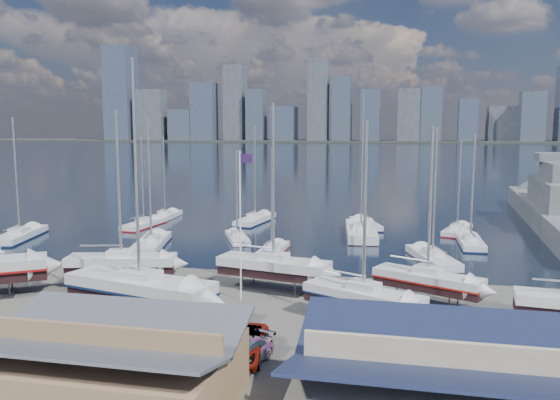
# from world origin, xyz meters

# --- Properties ---
(ground) EXTENTS (1400.00, 1400.00, 0.00)m
(ground) POSITION_xyz_m (0.00, -10.00, 0.00)
(ground) COLOR #605E59
(ground) RESTS_ON ground
(water) EXTENTS (1400.00, 600.00, 0.40)m
(water) POSITION_xyz_m (0.00, 300.00, -0.15)
(water) COLOR #182438
(water) RESTS_ON ground
(far_shore) EXTENTS (1400.00, 80.00, 2.20)m
(far_shore) POSITION_xyz_m (0.00, 560.00, 1.10)
(far_shore) COLOR #2D332D
(far_shore) RESTS_ON ground
(skyline) EXTENTS (639.14, 43.80, 107.69)m
(skyline) POSITION_xyz_m (-7.83, 553.76, 39.09)
(skyline) COLOR #475166
(skyline) RESTS_ON far_shore
(shed_grey) EXTENTS (12.60, 8.40, 4.17)m
(shed_grey) POSITION_xyz_m (0.00, -26.00, 2.15)
(shed_grey) COLOR #8C6B4C
(shed_grey) RESTS_ON ground
(shed_blue) EXTENTS (13.65, 9.45, 4.71)m
(shed_blue) POSITION_xyz_m (16.00, -26.00, 2.42)
(shed_blue) COLOR #BFB293
(shed_blue) RESTS_ON ground
(sailboat_cradle_2) EXTENTS (9.47, 4.58, 14.98)m
(sailboat_cradle_2) POSITION_xyz_m (-9.42, -6.89, 2.02)
(sailboat_cradle_2) COLOR #2D2D33
(sailboat_cradle_2) RESTS_ON ground
(sailboat_cradle_3) EXTENTS (11.75, 5.75, 18.13)m
(sailboat_cradle_3) POSITION_xyz_m (-4.13, -14.14, 2.18)
(sailboat_cradle_3) COLOR #2D2D33
(sailboat_cradle_3) RESTS_ON ground
(sailboat_cradle_4) EXTENTS (9.79, 4.50, 15.48)m
(sailboat_cradle_4) POSITION_xyz_m (3.60, -5.53, 2.05)
(sailboat_cradle_4) COLOR #2D2D33
(sailboat_cradle_4) RESTS_ON ground
(sailboat_cradle_5) EXTENTS (8.73, 5.86, 13.97)m
(sailboat_cradle_5) POSITION_xyz_m (11.41, -12.18, 1.97)
(sailboat_cradle_5) COLOR #2D2D33
(sailboat_cradle_5) RESTS_ON ground
(sailboat_cradle_6) EXTENTS (8.52, 5.68, 13.64)m
(sailboat_cradle_6) POSITION_xyz_m (15.95, -6.76, 1.95)
(sailboat_cradle_6) COLOR #2D2D33
(sailboat_cradle_6) RESTS_ON ground
(sailboat_moored_0) EXTENTS (5.20, 10.78, 15.53)m
(sailboat_moored_0) POSITION_xyz_m (-31.54, 8.92, 0.31)
(sailboat_moored_0) COLOR black
(sailboat_moored_0) RESTS_ON water
(sailboat_moored_1) EXTENTS (3.13, 8.92, 13.08)m
(sailboat_moored_1) POSITION_xyz_m (-20.50, 19.98, 0.31)
(sailboat_moored_1) COLOR black
(sailboat_moored_1) RESTS_ON water
(sailboat_moored_2) EXTENTS (2.81, 8.73, 13.04)m
(sailboat_moored_2) POSITION_xyz_m (-20.44, 26.98, 0.32)
(sailboat_moored_2) COLOR black
(sailboat_moored_2) RESTS_ON water
(sailboat_moored_3) EXTENTS (5.23, 10.66, 15.36)m
(sailboat_moored_3) POSITION_xyz_m (-13.71, 8.00, 0.31)
(sailboat_moored_3) COLOR black
(sailboat_moored_3) RESTS_ON water
(sailboat_moored_4) EXTENTS (5.08, 7.77, 11.44)m
(sailboat_moored_4) POSITION_xyz_m (-5.18, 13.53, 0.33)
(sailboat_moored_4) COLOR black
(sailboat_moored_4) RESTS_ON water
(sailboat_moored_5) EXTENTS (4.17, 10.08, 14.62)m
(sailboat_moored_5) POSITION_xyz_m (-6.34, 26.55, 0.31)
(sailboat_moored_5) COLOR black
(sailboat_moored_5) RESTS_ON water
(sailboat_moored_6) EXTENTS (2.39, 8.09, 12.05)m
(sailboat_moored_6) POSITION_xyz_m (0.53, 7.46, 0.31)
(sailboat_moored_6) COLOR black
(sailboat_moored_6) RESTS_ON water
(sailboat_moored_7) EXTENTS (4.92, 12.98, 19.13)m
(sailboat_moored_7) POSITION_xyz_m (9.24, 19.76, 0.33)
(sailboat_moored_7) COLOR black
(sailboat_moored_7) RESTS_ON water
(sailboat_moored_8) EXTENTS (5.17, 9.29, 13.39)m
(sailboat_moored_8) POSITION_xyz_m (9.45, 26.31, 0.31)
(sailboat_moored_8) COLOR black
(sailboat_moored_8) RESTS_ON water
(sailboat_moored_9) EXTENTS (5.27, 9.77, 14.21)m
(sailboat_moored_9) POSITION_xyz_m (17.22, 7.48, 0.32)
(sailboat_moored_9) COLOR black
(sailboat_moored_9) RESTS_ON water
(sailboat_moored_10) EXTENTS (2.52, 9.01, 13.46)m
(sailboat_moored_10) POSITION_xyz_m (22.01, 16.57, 0.31)
(sailboat_moored_10) COLOR black
(sailboat_moored_10) RESTS_ON water
(sailboat_moored_11) EXTENTS (4.82, 8.72, 12.57)m
(sailboat_moored_11) POSITION_xyz_m (21.37, 24.32, 0.31)
(sailboat_moored_11) COLOR black
(sailboat_moored_11) RESTS_ON water
(car_b) EXTENTS (4.27, 1.95, 1.36)m
(car_b) POSITION_xyz_m (-8.66, -20.12, 0.68)
(car_b) COLOR gray
(car_b) RESTS_ON ground
(car_c) EXTENTS (3.30, 6.10, 1.62)m
(car_c) POSITION_xyz_m (4.72, -19.09, 0.81)
(car_c) COLOR gray
(car_c) RESTS_ON ground
(car_d) EXTENTS (3.36, 5.20, 1.40)m
(car_d) POSITION_xyz_m (5.09, -20.13, 0.70)
(car_d) COLOR gray
(car_d) RESTS_ON ground
(flagpole) EXTENTS (1.04, 0.12, 11.76)m
(flagpole) POSITION_xyz_m (1.76, -8.62, 6.75)
(flagpole) COLOR white
(flagpole) RESTS_ON ground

